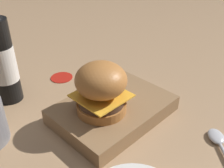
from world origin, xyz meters
name	(u,v)px	position (x,y,z in m)	size (l,w,h in m)	color
ground_plane	(95,127)	(0.00, 0.00, 0.00)	(6.00, 6.00, 0.00)	#9E7A56
serving_board	(112,109)	(-0.06, 0.00, 0.02)	(0.26, 0.19, 0.04)	olive
burger	(102,88)	(-0.02, 0.00, 0.10)	(0.11, 0.11, 0.11)	#AD6B33
ketchup_bottle	(2,60)	(0.08, -0.24, 0.11)	(0.06, 0.06, 0.25)	black
spoon	(220,144)	(-0.14, 0.22, 0.01)	(0.14, 0.14, 0.01)	#B2B2B7
ketchup_puddle	(62,77)	(-0.08, -0.23, 0.00)	(0.06, 0.06, 0.00)	#B21E14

